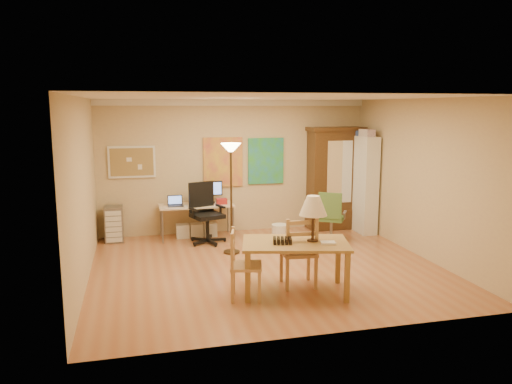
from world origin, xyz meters
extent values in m
plane|color=#A5603A|center=(0.00, 0.00, 0.00)|extent=(5.50, 5.50, 0.00)
cube|color=white|center=(0.00, 2.46, 2.64)|extent=(5.50, 0.08, 0.12)
cube|color=#9D834A|center=(-2.05, 2.47, 1.50)|extent=(0.90, 0.04, 0.62)
cube|color=yellow|center=(-0.25, 2.47, 1.45)|extent=(0.80, 0.04, 1.00)
cube|color=teal|center=(0.65, 2.47, 1.45)|extent=(0.75, 0.04, 0.95)
cube|color=brown|center=(0.10, -1.17, 0.70)|extent=(1.61, 1.18, 0.04)
cube|color=brown|center=(-0.62, -1.37, 0.34)|extent=(0.08, 0.08, 0.68)
cube|color=brown|center=(0.65, -1.68, 0.34)|extent=(0.08, 0.08, 0.68)
cube|color=brown|center=(-0.45, -0.66, 0.34)|extent=(0.08, 0.08, 0.68)
cube|color=brown|center=(0.82, -0.97, 0.34)|extent=(0.08, 0.08, 0.68)
cylinder|color=black|center=(0.35, -1.18, 0.73)|extent=(0.15, 0.15, 0.02)
cylinder|color=black|center=(0.35, -1.18, 0.92)|extent=(0.04, 0.04, 0.39)
cone|color=beige|center=(0.35, -1.18, 1.22)|extent=(0.39, 0.39, 0.27)
cube|color=silver|center=(0.50, -1.36, 0.74)|extent=(0.22, 0.19, 0.03)
cube|color=black|center=(-0.09, -1.19, 0.76)|extent=(0.31, 0.27, 0.08)
cube|color=tan|center=(0.23, -0.92, 0.49)|extent=(0.51, 0.49, 0.04)
cube|color=tan|center=(0.45, -0.74, 0.23)|extent=(0.05, 0.05, 0.47)
cube|color=tan|center=(0.04, -0.71, 0.23)|extent=(0.05, 0.05, 0.47)
cube|color=tan|center=(0.42, -1.13, 0.23)|extent=(0.05, 0.05, 0.47)
cube|color=tan|center=(0.01, -1.10, 0.23)|extent=(0.05, 0.05, 0.47)
cube|color=tan|center=(0.42, -1.13, 0.76)|extent=(0.05, 0.05, 0.54)
cube|color=tan|center=(0.01, -1.10, 0.76)|extent=(0.05, 0.05, 0.54)
cube|color=tan|center=(0.21, -1.12, 0.82)|extent=(0.41, 0.06, 0.05)
cube|color=tan|center=(-0.61, -1.20, 0.45)|extent=(0.51, 0.52, 0.04)
cube|color=tan|center=(-0.48, -1.43, 0.21)|extent=(0.05, 0.05, 0.43)
cube|color=tan|center=(-0.39, -1.06, 0.21)|extent=(0.05, 0.05, 0.43)
cube|color=tan|center=(-0.82, -1.34, 0.21)|extent=(0.05, 0.05, 0.43)
cube|color=tan|center=(-0.73, -0.98, 0.21)|extent=(0.05, 0.05, 0.43)
cube|color=tan|center=(-0.82, -1.34, 0.70)|extent=(0.05, 0.05, 0.50)
cube|color=tan|center=(-0.73, -0.98, 0.70)|extent=(0.05, 0.05, 0.50)
cube|color=tan|center=(-0.78, -1.16, 0.74)|extent=(0.12, 0.37, 0.05)
cylinder|color=#382916|center=(-0.39, 0.92, 0.02)|extent=(0.29, 0.29, 0.03)
cylinder|color=#382916|center=(-0.39, 0.92, 0.94)|extent=(0.04, 0.04, 1.83)
cone|color=#FFE0A5|center=(-0.39, 0.92, 1.87)|extent=(0.35, 0.35, 0.15)
cube|color=beige|center=(-0.86, 2.12, 0.65)|extent=(1.45, 0.64, 0.03)
cylinder|color=slate|center=(-1.54, 1.85, 0.32)|extent=(0.03, 0.03, 0.64)
cylinder|color=slate|center=(-0.18, 1.85, 0.32)|extent=(0.03, 0.03, 0.64)
cylinder|color=slate|center=(-1.54, 2.39, 0.32)|extent=(0.03, 0.03, 0.64)
cylinder|color=slate|center=(-0.18, 2.39, 0.32)|extent=(0.03, 0.03, 0.64)
cube|color=black|center=(-1.26, 2.07, 0.67)|extent=(0.29, 0.20, 0.01)
cube|color=black|center=(-1.26, 2.22, 0.77)|extent=(0.29, 0.05, 0.19)
cube|color=black|center=(-0.54, 2.26, 0.95)|extent=(0.45, 0.04, 0.29)
cone|color=beige|center=(-0.90, 2.21, 0.93)|extent=(0.18, 0.18, 0.11)
cube|color=silver|center=(-0.99, 1.98, 0.67)|extent=(0.23, 0.29, 0.01)
cube|color=maroon|center=(-0.36, 2.07, 0.72)|extent=(0.20, 0.15, 0.11)
cube|color=white|center=(-1.13, 2.17, 0.14)|extent=(0.25, 0.22, 0.27)
cube|color=white|center=(-0.86, 2.17, 0.14)|extent=(0.25, 0.22, 0.27)
cube|color=silver|center=(-0.58, 2.17, 0.14)|extent=(0.25, 0.22, 0.27)
cylinder|color=black|center=(-0.71, 1.67, 0.28)|extent=(0.07, 0.07, 0.44)
cube|color=black|center=(-0.71, 1.67, 0.53)|extent=(0.66, 0.65, 0.08)
cube|color=black|center=(-0.78, 1.90, 0.86)|extent=(0.50, 0.21, 0.57)
cube|color=black|center=(-0.98, 1.58, 0.68)|extent=(0.15, 0.33, 0.03)
cube|color=black|center=(-0.44, 1.76, 0.68)|extent=(0.15, 0.33, 0.03)
cylinder|color=slate|center=(1.61, 1.21, 0.24)|extent=(0.06, 0.06, 0.38)
cube|color=#3D5D2A|center=(1.61, 1.21, 0.45)|extent=(0.61, 0.61, 0.07)
cube|color=#3D5D2A|center=(1.51, 1.03, 0.74)|extent=(0.40, 0.27, 0.49)
cube|color=slate|center=(1.82, 1.08, 0.59)|extent=(0.18, 0.26, 0.03)
cube|color=slate|center=(1.41, 1.34, 0.59)|extent=(0.18, 0.26, 0.03)
cube|color=slate|center=(-2.43, 2.22, 0.34)|extent=(0.34, 0.39, 0.68)
cube|color=silver|center=(-2.43, 2.02, 0.34)|extent=(0.29, 0.02, 0.59)
cube|color=#321D0D|center=(2.10, 2.24, 1.04)|extent=(1.09, 0.49, 2.07)
cube|color=#321D0D|center=(2.10, 2.24, 0.22)|extent=(1.13, 0.53, 0.41)
cube|color=white|center=(2.10, 1.99, 1.24)|extent=(0.54, 0.01, 1.28)
cube|color=#321D0D|center=(2.10, 2.24, 2.10)|extent=(1.17, 0.55, 0.08)
cube|color=white|center=(2.55, 1.80, 0.99)|extent=(0.30, 0.79, 1.97)
cube|color=#993333|center=(2.51, 1.65, 0.47)|extent=(0.18, 0.39, 0.24)
cube|color=#334C99|center=(2.51, 2.00, 1.64)|extent=(0.18, 0.28, 0.20)
cylinder|color=silver|center=(0.60, 1.25, 0.19)|extent=(0.31, 0.31, 0.38)
camera|label=1|loc=(-2.02, -7.48, 2.55)|focal=35.00mm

